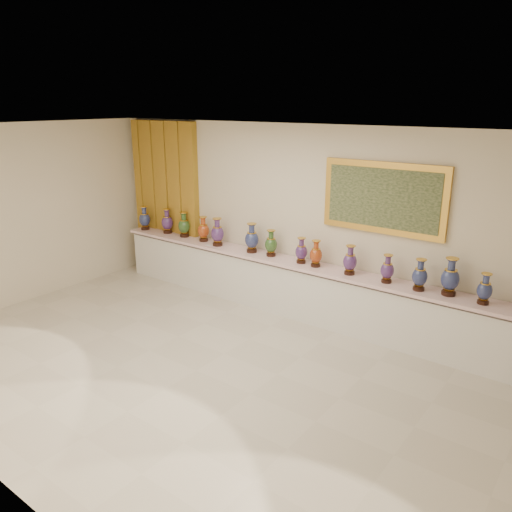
{
  "coord_description": "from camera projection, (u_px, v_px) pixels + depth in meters",
  "views": [
    {
      "loc": [
        4.04,
        -4.08,
        3.32
      ],
      "look_at": [
        -0.31,
        1.7,
        1.07
      ],
      "focal_mm": 35.0,
      "sensor_mm": 36.0,
      "label": 1
    }
  ],
  "objects": [
    {
      "name": "room",
      "position": [
        193.0,
        200.0,
        9.15
      ],
      "size": [
        8.0,
        8.0,
        8.0
      ],
      "color": "beige",
      "rests_on": "ground"
    },
    {
      "name": "vase_6",
      "position": [
        271.0,
        244.0,
        8.08
      ],
      "size": [
        0.24,
        0.24,
        0.43
      ],
      "rotation": [
        0.0,
        0.0,
        -0.2
      ],
      "color": "black",
      "rests_on": "counter"
    },
    {
      "name": "vase_10",
      "position": [
        387.0,
        270.0,
        6.9
      ],
      "size": [
        0.22,
        0.22,
        0.4
      ],
      "rotation": [
        0.0,
        0.0,
        -0.2
      ],
      "color": "black",
      "rests_on": "counter"
    },
    {
      "name": "vase_9",
      "position": [
        350.0,
        261.0,
        7.23
      ],
      "size": [
        0.27,
        0.27,
        0.44
      ],
      "rotation": [
        0.0,
        0.0,
        -0.41
      ],
      "color": "black",
      "rests_on": "counter"
    },
    {
      "name": "vase_13",
      "position": [
        485.0,
        290.0,
        6.17
      ],
      "size": [
        0.19,
        0.19,
        0.4
      ],
      "rotation": [
        0.0,
        0.0,
        -0.01
      ],
      "color": "black",
      "rests_on": "counter"
    },
    {
      "name": "vase_12",
      "position": [
        450.0,
        279.0,
        6.44
      ],
      "size": [
        0.26,
        0.26,
        0.51
      ],
      "rotation": [
        0.0,
        0.0,
        -0.12
      ],
      "color": "black",
      "rests_on": "counter"
    },
    {
      "name": "vase_1",
      "position": [
        167.0,
        222.0,
        9.49
      ],
      "size": [
        0.22,
        0.22,
        0.47
      ],
      "rotation": [
        0.0,
        0.0,
        0.0
      ],
      "color": "black",
      "rests_on": "counter"
    },
    {
      "name": "vase_7",
      "position": [
        301.0,
        252.0,
        7.74
      ],
      "size": [
        0.2,
        0.2,
        0.41
      ],
      "rotation": [
        0.0,
        0.0,
        0.05
      ],
      "color": "black",
      "rests_on": "counter"
    },
    {
      "name": "counter",
      "position": [
        293.0,
        288.0,
        8.02
      ],
      "size": [
        7.28,
        0.48,
        0.9
      ],
      "color": "white",
      "rests_on": "ground"
    },
    {
      "name": "vase_11",
      "position": [
        420.0,
        276.0,
        6.62
      ],
      "size": [
        0.26,
        0.26,
        0.43
      ],
      "rotation": [
        0.0,
        0.0,
        0.33
      ],
      "color": "black",
      "rests_on": "counter"
    },
    {
      "name": "vase_3",
      "position": [
        203.0,
        230.0,
        8.94
      ],
      "size": [
        0.24,
        0.24,
        0.45
      ],
      "rotation": [
        0.0,
        0.0,
        -0.15
      ],
      "color": "black",
      "rests_on": "counter"
    },
    {
      "name": "vase_5",
      "position": [
        252.0,
        239.0,
        8.28
      ],
      "size": [
        0.24,
        0.24,
        0.49
      ],
      "rotation": [
        0.0,
        0.0,
        0.06
      ],
      "color": "black",
      "rests_on": "counter"
    },
    {
      "name": "ground",
      "position": [
        196.0,
        371.0,
        6.42
      ],
      "size": [
        8.0,
        8.0,
        0.0
      ],
      "primitive_type": "plane",
      "color": "beige",
      "rests_on": "ground"
    },
    {
      "name": "label_card",
      "position": [
        208.0,
        245.0,
        8.75
      ],
      "size": [
        0.1,
        0.06,
        0.0
      ],
      "primitive_type": "cube",
      "color": "white",
      "rests_on": "counter"
    },
    {
      "name": "vase_8",
      "position": [
        316.0,
        255.0,
        7.57
      ],
      "size": [
        0.21,
        0.21,
        0.41
      ],
      "rotation": [
        0.0,
        0.0,
        0.13
      ],
      "color": "black",
      "rests_on": "counter"
    },
    {
      "name": "vase_0",
      "position": [
        145.0,
        219.0,
        9.75
      ],
      "size": [
        0.21,
        0.21,
        0.46
      ],
      "rotation": [
        0.0,
        0.0,
        0.01
      ],
      "color": "black",
      "rests_on": "counter"
    },
    {
      "name": "vase_2",
      "position": [
        184.0,
        226.0,
        9.23
      ],
      "size": [
        0.24,
        0.24,
        0.47
      ],
      "rotation": [
        0.0,
        0.0,
        0.1
      ],
      "color": "black",
      "rests_on": "counter"
    },
    {
      "name": "vase_4",
      "position": [
        217.0,
        233.0,
        8.66
      ],
      "size": [
        0.25,
        0.25,
        0.49
      ],
      "rotation": [
        0.0,
        0.0,
        0.13
      ],
      "color": "black",
      "rests_on": "counter"
    }
  ]
}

